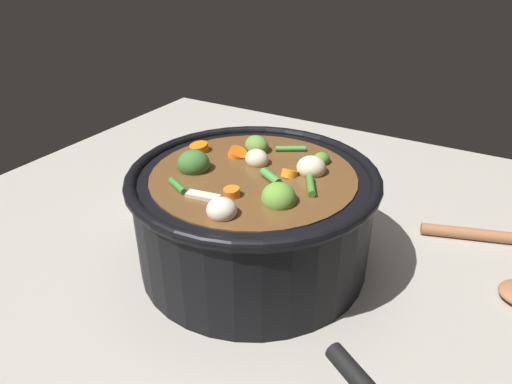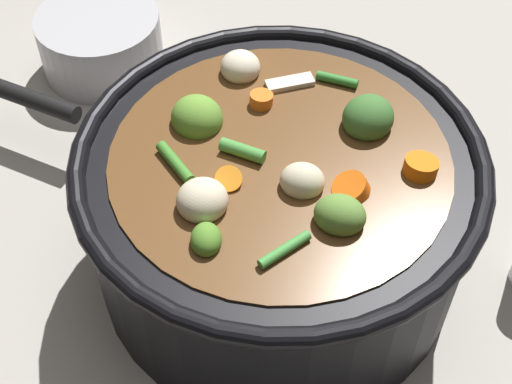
% 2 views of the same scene
% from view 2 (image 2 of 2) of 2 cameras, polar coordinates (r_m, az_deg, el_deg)
% --- Properties ---
extents(ground_plane, '(1.10, 1.10, 0.00)m').
position_cam_2_polar(ground_plane, '(0.67, 1.56, -5.22)').
color(ground_plane, '#9E998E').
extents(cooking_pot, '(0.32, 0.32, 0.16)m').
position_cam_2_polar(cooking_pot, '(0.61, 1.70, -1.23)').
color(cooking_pot, black).
rests_on(cooking_pot, ground_plane).
extents(small_saucepan, '(0.21, 0.19, 0.07)m').
position_cam_2_polar(small_saucepan, '(0.84, -11.96, 11.06)').
color(small_saucepan, '#ADADB2').
rests_on(small_saucepan, ground_plane).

